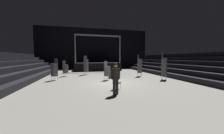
{
  "coord_description": "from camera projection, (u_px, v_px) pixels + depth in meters",
  "views": [
    {
      "loc": [
        -2.42,
        -10.15,
        2.07
      ],
      "look_at": [
        -0.25,
        -0.98,
        1.4
      ],
      "focal_mm": 19.8,
      "sensor_mm": 36.0,
      "label": 1
    }
  ],
  "objects": [
    {
      "name": "man_with_tie",
      "position": [
        116.0,
        77.0,
        6.96
      ],
      "size": [
        0.57,
        0.32,
        1.78
      ],
      "rotation": [
        0.0,
        0.0,
        3.38
      ],
      "color": "black",
      "rests_on": "ground_plane"
    },
    {
      "name": "chair_stack_mid_left",
      "position": [
        65.0,
        68.0,
        14.06
      ],
      "size": [
        0.62,
        0.62,
        1.79
      ],
      "rotation": [
        0.0,
        0.0,
        4.05
      ],
      "color": "#B2B5BA",
      "rests_on": "ground_plane"
    },
    {
      "name": "equipment_road_case",
      "position": [
        114.0,
        75.0,
        13.07
      ],
      "size": [
        0.97,
        0.7,
        0.66
      ],
      "primitive_type": "cube",
      "rotation": [
        0.0,
        0.0,
        0.12
      ],
      "color": "black",
      "rests_on": "ground_plane"
    },
    {
      "name": "chair_stack_front_left",
      "position": [
        107.0,
        71.0,
        11.6
      ],
      "size": [
        0.62,
        0.62,
        1.79
      ],
      "rotation": [
        0.0,
        0.0,
        3.85
      ],
      "color": "#B2B5BA",
      "rests_on": "ground_plane"
    },
    {
      "name": "chair_stack_front_right",
      "position": [
        140.0,
        66.0,
        14.05
      ],
      "size": [
        0.62,
        0.62,
        2.48
      ],
      "rotation": [
        0.0,
        0.0,
        4.07
      ],
      "color": "#B2B5BA",
      "rests_on": "ground_plane"
    },
    {
      "name": "ground_plane",
      "position": [
        112.0,
        83.0,
        10.56
      ],
      "size": [
        22.0,
        30.0,
        0.1
      ],
      "primitive_type": "cube",
      "color": "gray"
    },
    {
      "name": "stage_riser",
      "position": [
        97.0,
        66.0,
        21.09
      ],
      "size": [
        7.56,
        3.55,
        5.71
      ],
      "color": "black",
      "rests_on": "ground_plane"
    },
    {
      "name": "bleacher_bank_right",
      "position": [
        188.0,
        65.0,
        13.44
      ],
      "size": [
        4.5,
        24.0,
        2.7
      ],
      "rotation": [
        0.0,
        0.0,
        -1.57
      ],
      "color": "black",
      "rests_on": "ground_plane"
    },
    {
      "name": "chair_stack_rear_left",
      "position": [
        86.0,
        65.0,
        15.52
      ],
      "size": [
        0.6,
        0.6,
        2.39
      ],
      "rotation": [
        0.0,
        0.0,
        5.78
      ],
      "color": "#B2B5BA",
      "rests_on": "ground_plane"
    },
    {
      "name": "chair_stack_mid_centre",
      "position": [
        164.0,
        66.0,
        11.88
      ],
      "size": [
        0.62,
        0.62,
        2.56
      ],
      "rotation": [
        0.0,
        0.0,
        3.86
      ],
      "color": "#B2B5BA",
      "rests_on": "ground_plane"
    },
    {
      "name": "chair_stack_mid_right",
      "position": [
        54.0,
        69.0,
        11.46
      ],
      "size": [
        0.62,
        0.62,
        2.05
      ],
      "rotation": [
        0.0,
        0.0,
        2.38
      ],
      "color": "#B2B5BA",
      "rests_on": "ground_plane"
    },
    {
      "name": "loose_chair_near_man",
      "position": [
        116.0,
        81.0,
        8.18
      ],
      "size": [
        0.62,
        0.62,
        0.95
      ],
      "rotation": [
        0.0,
        0.0,
        5.56
      ],
      "color": "#B2B5BA",
      "rests_on": "ground_plane"
    },
    {
      "name": "arena_end_wall",
      "position": [
        95.0,
        49.0,
        24.83
      ],
      "size": [
        22.0,
        0.3,
        8.0
      ],
      "primitive_type": "cube",
      "color": "black",
      "rests_on": "ground_plane"
    }
  ]
}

